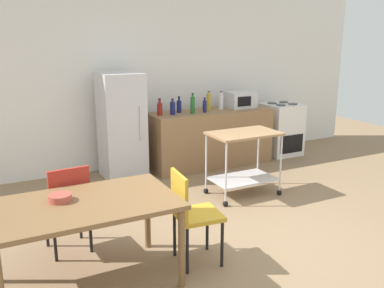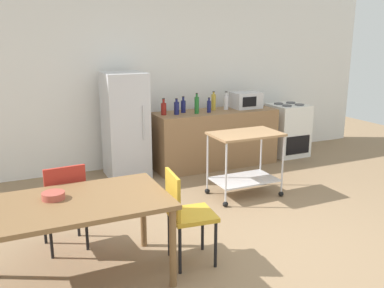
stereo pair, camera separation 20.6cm
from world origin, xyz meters
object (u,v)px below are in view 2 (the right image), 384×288
at_px(stove_oven, 288,130).
at_px(bottle_soy_sauce, 226,102).
at_px(dining_table, 77,210).
at_px(refrigerator, 125,125).
at_px(bottle_sparkling_water, 214,102).
at_px(fruit_bowl, 53,196).
at_px(chair_mustard, 185,211).
at_px(bottle_hot_sauce, 197,105).
at_px(microwave, 246,100).
at_px(bottle_olive_oil, 164,108).
at_px(bottle_soda, 177,108).
at_px(bottle_wine, 209,106).
at_px(kitchen_cart, 245,154).
at_px(chair_red, 64,201).
at_px(bottle_sesame_oil, 183,106).

bearing_deg(stove_oven, bottle_soy_sauce, 178.87).
distance_m(dining_table, refrigerator, 2.86).
relative_size(bottle_sparkling_water, fruit_bowl, 1.60).
height_order(chair_mustard, bottle_sparkling_water, bottle_sparkling_water).
bearing_deg(bottle_hot_sauce, fruit_bowl, -136.17).
bearing_deg(microwave, bottle_olive_oil, -179.55).
relative_size(bottle_hot_sauce, bottle_soy_sauce, 1.08).
bearing_deg(bottle_soda, bottle_soy_sauce, 4.46).
bearing_deg(dining_table, microwave, 38.55).
bearing_deg(refrigerator, chair_mustard, -94.79).
relative_size(dining_table, bottle_olive_oil, 5.95).
bearing_deg(microwave, stove_oven, -1.31).
bearing_deg(bottle_wine, bottle_olive_oil, 171.94).
bearing_deg(fruit_bowl, kitchen_cart, 22.68).
distance_m(chair_red, bottle_soy_sauce, 3.47).
bearing_deg(bottle_soda, bottle_wine, -5.15).
height_order(refrigerator, bottle_soda, refrigerator).
xyz_separation_m(refrigerator, bottle_sparkling_water, (1.46, -0.02, 0.26)).
xyz_separation_m(chair_mustard, fruit_bowl, (-1.11, 0.19, 0.26)).
height_order(refrigerator, bottle_soy_sauce, refrigerator).
xyz_separation_m(bottle_sesame_oil, microwave, (1.11, -0.05, 0.03)).
bearing_deg(bottle_sparkling_water, bottle_soda, -171.06).
bearing_deg(chair_red, bottle_soy_sauce, -150.07).
xyz_separation_m(bottle_hot_sauce, bottle_soy_sauce, (0.58, 0.12, -0.01)).
xyz_separation_m(bottle_sesame_oil, bottle_hot_sauce, (0.15, -0.16, 0.03)).
bearing_deg(bottle_hot_sauce, dining_table, -132.71).
height_order(refrigerator, bottle_olive_oil, refrigerator).
distance_m(bottle_hot_sauce, bottle_wine, 0.22).
bearing_deg(chair_mustard, refrigerator, 0.87).
bearing_deg(bottle_soda, bottle_olive_oil, 164.09).
bearing_deg(bottle_hot_sauce, chair_red, -141.61).
height_order(stove_oven, bottle_sparkling_water, bottle_sparkling_water).
height_order(chair_mustard, bottle_olive_oil, bottle_olive_oil).
bearing_deg(microwave, bottle_sparkling_water, 175.78).
bearing_deg(chair_red, dining_table, 88.02).
xyz_separation_m(bottle_soda, microwave, (1.27, 0.07, 0.03)).
distance_m(dining_table, chair_red, 0.65).
xyz_separation_m(dining_table, refrigerator, (1.16, 2.61, 0.10)).
xyz_separation_m(bottle_sesame_oil, bottle_soy_sauce, (0.73, -0.04, 0.02)).
xyz_separation_m(stove_oven, bottle_soy_sauce, (-1.24, 0.02, 0.57)).
height_order(chair_red, bottle_olive_oil, bottle_olive_oil).
distance_m(stove_oven, bottle_soy_sauce, 1.36).
distance_m(bottle_sparkling_water, microwave, 0.58).
bearing_deg(refrigerator, bottle_sesame_oil, -0.85).
relative_size(dining_table, bottle_hot_sauce, 4.76).
bearing_deg(refrigerator, chair_red, -120.99).
relative_size(chair_red, fruit_bowl, 4.72).
height_order(kitchen_cart, bottle_soda, bottle_soda).
bearing_deg(refrigerator, bottle_wine, -7.66).
distance_m(stove_oven, bottle_hot_sauce, 1.91).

